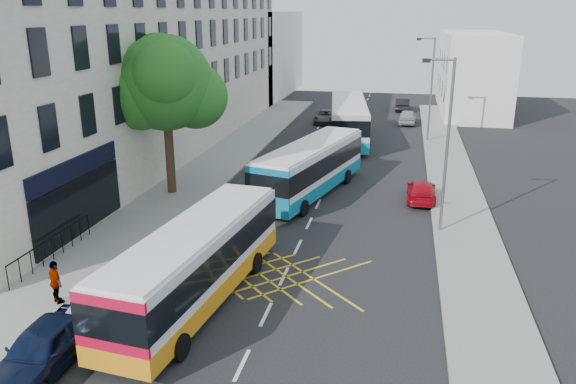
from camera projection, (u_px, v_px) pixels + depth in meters
The scene contains 20 objects.
ground at pixel (242, 365), 16.71m from camera, with size 120.00×120.00×0.00m, color black.
pavement_left at pixel (172, 193), 32.30m from camera, with size 5.00×70.00×0.15m, color gray.
pavement_right at pixel (460, 212), 29.22m from camera, with size 3.00×70.00×0.15m, color gray.
terrace_main at pixel (147, 59), 40.15m from camera, with size 8.30×45.00×13.50m.
terrace_far at pixel (256, 54), 69.12m from camera, with size 8.00×20.00×10.00m, color silver.
building_right at pixel (472, 72), 58.10m from camera, with size 6.00×18.00×8.00m, color silver.
street_tree at pixel (165, 84), 30.36m from camera, with size 6.30×5.70×8.80m.
lamp_near at pixel (446, 138), 25.28m from camera, with size 1.45×0.15×8.00m.
lamp_far at pixel (430, 84), 43.92m from camera, with size 1.45×0.15×8.00m.
railings at pixel (52, 247), 23.29m from camera, with size 0.08×5.60×1.14m, color black, non-canonical shape.
bus_near at pixel (196, 262), 19.98m from camera, with size 3.55×10.51×2.90m.
bus_mid at pixel (310, 168), 31.89m from camera, with size 4.99×10.79×2.96m.
bus_far at pixel (349, 120), 44.89m from camera, with size 4.18×12.00×3.31m.
parked_car_blue at pixel (43, 348), 16.31m from camera, with size 1.68×4.18×1.42m, color black.
parked_car_silver at pixel (124, 290), 19.53m from camera, with size 1.67×4.80×1.58m, color #939599.
red_hatchback at pixel (421, 191), 31.12m from camera, with size 1.57×3.86×1.12m, color red.
distant_car_grey at pixel (326, 116), 52.87m from camera, with size 1.94×4.21×1.17m, color #393C40.
distant_car_silver at pixel (408, 117), 52.27m from camera, with size 1.57×3.91×1.33m, color #A7A8AF.
distant_car_dark at pixel (403, 104), 59.36m from camera, with size 1.41×4.05×1.34m, color black.
pedestrian_far at pixel (56, 282), 19.74m from camera, with size 0.95×0.39×1.61m, color gray.
Camera 1 is at (4.24, -13.74, 10.05)m, focal length 35.00 mm.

